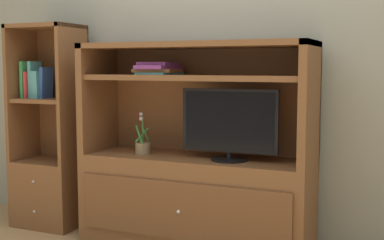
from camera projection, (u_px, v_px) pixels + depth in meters
name	position (u px, v px, depth m)	size (l,w,h in m)	color
painted_rear_wall	(214.00, 40.00, 3.65)	(6.00, 0.10, 2.80)	gray
media_console	(195.00, 179.00, 3.43)	(1.55, 0.51, 1.37)	brown
tv_monitor	(229.00, 124.00, 3.25)	(0.64, 0.23, 0.46)	black
potted_plant	(143.00, 146.00, 3.51)	(0.11, 0.11, 0.29)	#8C7251
magazine_stack	(159.00, 69.00, 3.45)	(0.29, 0.34, 0.08)	teal
bookshelf_tall	(50.00, 160.00, 3.91)	(0.50, 0.38, 1.52)	brown
upright_book_row	(37.00, 82.00, 3.88)	(0.20, 0.17, 0.28)	#338C4C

